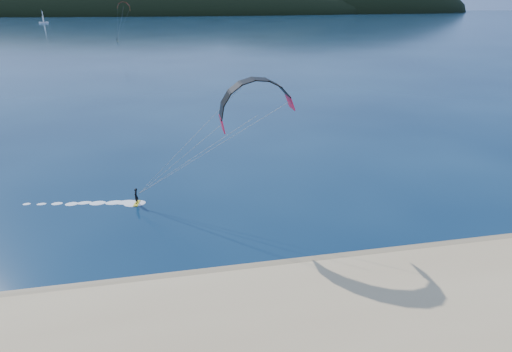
{
  "coord_description": "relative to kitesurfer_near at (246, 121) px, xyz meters",
  "views": [
    {
      "loc": [
        -1.44,
        -18.89,
        17.31
      ],
      "look_at": [
        4.28,
        10.0,
        5.0
      ],
      "focal_mm": 29.22,
      "sensor_mm": 36.0,
      "label": 1
    }
  ],
  "objects": [
    {
      "name": "ground",
      "position": [
        -4.16,
        -13.45,
        -8.42
      ],
      "size": [
        1800.0,
        1800.0,
        0.0
      ],
      "primitive_type": "plane",
      "color": "#071B34",
      "rests_on": "ground"
    },
    {
      "name": "wet_sand",
      "position": [
        -4.16,
        -8.95,
        -8.37
      ],
      "size": [
        220.0,
        2.5,
        0.1
      ],
      "color": "olive",
      "rests_on": "ground"
    },
    {
      "name": "headland",
      "position": [
        -3.53,
        731.84,
        -8.42
      ],
      "size": [
        1200.0,
        310.0,
        140.0
      ],
      "color": "black",
      "rests_on": "ground"
    },
    {
      "name": "kitesurfer_near",
      "position": [
        0.0,
        0.0,
        0.0
      ],
      "size": [
        24.56,
        7.01,
        13.51
      ],
      "color": "gold",
      "rests_on": "ground"
    },
    {
      "name": "kitesurfer_far",
      "position": [
        -25.47,
        182.67,
        5.93
      ],
      "size": [
        8.58,
        5.17,
        16.62
      ],
      "color": "gold",
      "rests_on": "ground"
    },
    {
      "name": "sailboat",
      "position": [
        -115.39,
        394.34,
        -7.57
      ],
      "size": [
        8.19,
        5.38,
        11.44
      ],
      "color": "white",
      "rests_on": "ground"
    }
  ]
}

